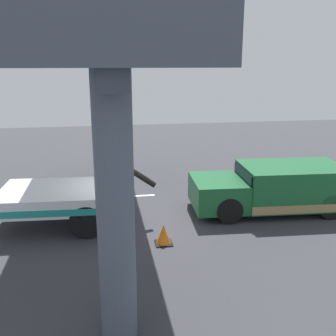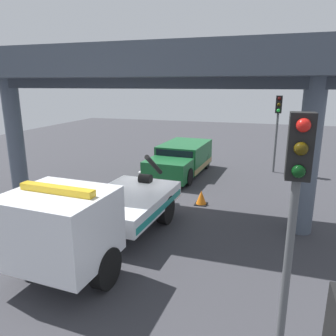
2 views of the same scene
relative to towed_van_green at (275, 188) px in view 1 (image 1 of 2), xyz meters
name	(u,v)px [view 1 (image 1 of 2)]	position (x,y,z in m)	size (l,w,h in m)	color
ground_plane	(125,221)	(5.20, 0.00, -0.83)	(60.00, 40.00, 0.10)	#38383D
lane_stripe_west	(269,189)	(-0.80, -2.25, -0.78)	(2.60, 0.16, 0.01)	silver
lane_stripe_mid	(121,197)	(5.20, -2.25, -0.78)	(2.60, 0.16, 0.01)	silver
towed_van_green	(275,188)	(0.00, 0.00, 0.00)	(5.32, 2.49, 1.58)	#195B2D
overpass_structure	(105,57)	(5.63, 0.00, 4.34)	(3.60, 13.16, 5.88)	#4C5666
traffic_cone_orange	(164,235)	(4.22, 1.96, -0.51)	(0.48, 0.48, 0.58)	orange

